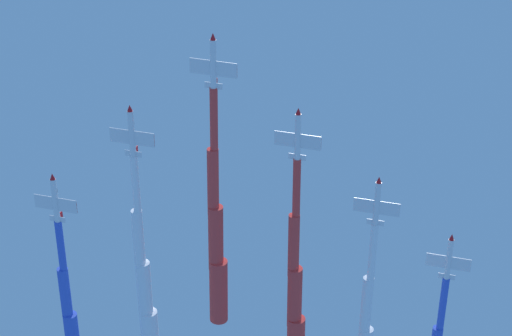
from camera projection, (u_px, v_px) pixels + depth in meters
jet_lead at (216, 239)px, 178.03m from camera, size 20.91×57.37×4.36m
jet_port_inner at (295, 297)px, 182.84m from camera, size 21.23×56.36×4.38m
jet_starboard_inner at (145, 291)px, 183.48m from camera, size 21.26×55.35×4.38m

